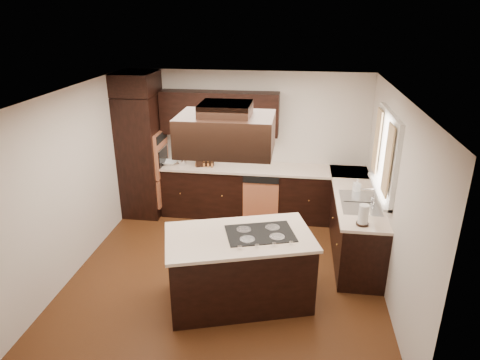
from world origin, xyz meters
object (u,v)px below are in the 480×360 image
(island, at_px, (239,270))
(spice_rack, at_px, (205,159))
(oven_column, at_px, (142,156))
(range_hood, at_px, (226,134))

(island, distance_m, spice_rack, 2.58)
(island, bearing_deg, oven_column, 114.17)
(island, bearing_deg, range_hood, 143.33)
(oven_column, relative_size, range_hood, 2.02)
(island, relative_size, range_hood, 1.61)
(range_hood, bearing_deg, oven_column, 129.74)
(oven_column, distance_m, range_hood, 3.13)
(range_hood, bearing_deg, island, -19.54)
(oven_column, distance_m, island, 3.14)
(spice_rack, bearing_deg, range_hood, -96.00)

